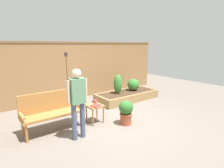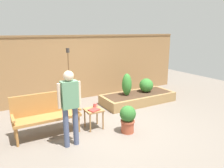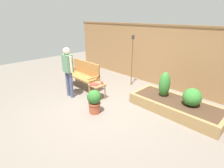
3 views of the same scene
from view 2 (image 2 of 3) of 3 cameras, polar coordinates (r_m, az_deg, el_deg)
ground_plane at (r=5.33m, az=0.21°, el=-11.47°), size 14.00×14.00×0.00m
fence_back at (r=7.29m, az=-9.99°, el=4.32°), size 8.40×0.14×2.16m
garden_bench at (r=5.05m, az=-17.18°, el=-6.91°), size 1.44×0.48×0.94m
side_table at (r=5.17m, az=-4.90°, el=-7.55°), size 0.40×0.40×0.48m
cup_on_table at (r=5.25m, az=-4.53°, el=-5.68°), size 0.12×0.08×0.09m
book_on_table at (r=5.06m, az=-4.79°, el=-6.87°), size 0.28×0.26×0.03m
potted_boxwood at (r=4.97m, az=4.20°, el=-8.97°), size 0.37×0.37×0.64m
raised_planter_bed at (r=7.08m, az=6.89°, el=-3.71°), size 2.40×1.00×0.30m
shrub_near_bench at (r=6.74m, az=3.96°, el=-0.13°), size 0.30×0.30×0.70m
shrub_far_corner at (r=7.22m, az=9.09°, el=-0.32°), size 0.46×0.46×0.46m
tiki_torch at (r=6.44m, az=-11.46°, el=4.20°), size 0.10×0.10×1.80m
person_by_bench at (r=4.29m, az=-11.16°, el=-4.77°), size 0.47×0.20×1.56m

